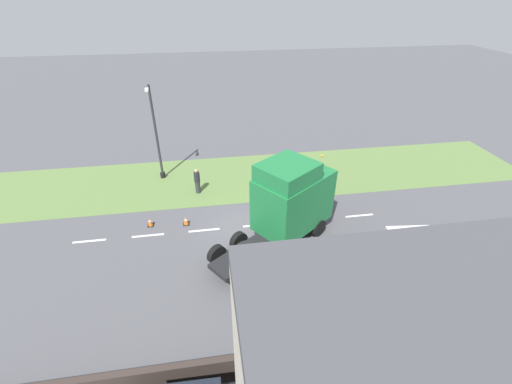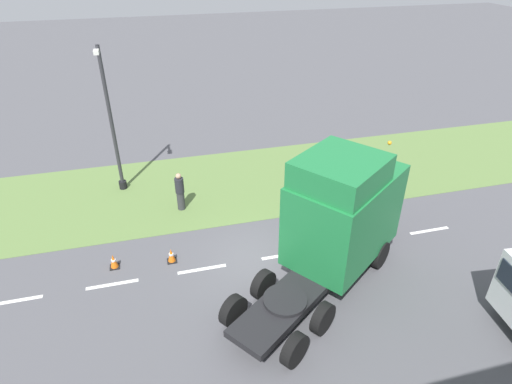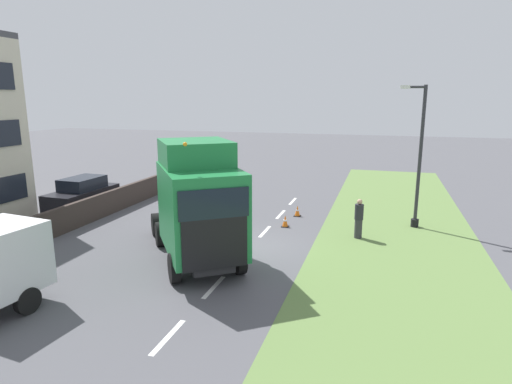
{
  "view_description": "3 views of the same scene",
  "coord_description": "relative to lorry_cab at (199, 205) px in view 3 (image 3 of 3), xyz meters",
  "views": [
    {
      "loc": [
        16.14,
        -1.72,
        12.43
      ],
      "look_at": [
        -1.76,
        1.05,
        1.25
      ],
      "focal_mm": 24.0,
      "sensor_mm": 36.0,
      "label": 1
    },
    {
      "loc": [
        12.23,
        -3.42,
        10.62
      ],
      "look_at": [
        -1.33,
        0.12,
        2.21
      ],
      "focal_mm": 30.0,
      "sensor_mm": 36.0,
      "label": 2
    },
    {
      "loc": [
        -5.19,
        16.45,
        6.2
      ],
      "look_at": [
        -0.59,
        1.13,
        2.69
      ],
      "focal_mm": 30.0,
      "sensor_mm": 36.0,
      "label": 3
    }
  ],
  "objects": [
    {
      "name": "pedestrian",
      "position": [
        -5.53,
        -5.01,
        -1.48
      ],
      "size": [
        0.39,
        0.39,
        1.81
      ],
      "color": "#333338",
      "rests_on": "ground"
    },
    {
      "name": "grass_verge",
      "position": [
        -7.23,
        -2.43,
        -2.36
      ],
      "size": [
        7.0,
        44.0,
        0.01
      ],
      "color": "#607F42",
      "rests_on": "ground"
    },
    {
      "name": "lorry_cab",
      "position": [
        0.0,
        0.0,
        0.0
      ],
      "size": [
        6.31,
        7.3,
        4.84
      ],
      "rotation": [
        0.0,
        0.0,
        0.63
      ],
      "color": "black",
      "rests_on": "ground"
    },
    {
      "name": "traffic_cone_lead",
      "position": [
        -1.98,
        -5.77,
        -2.09
      ],
      "size": [
        0.36,
        0.36,
        0.58
      ],
      "color": "black",
      "rests_on": "ground"
    },
    {
      "name": "lamp_post",
      "position": [
        -8.02,
        -7.57,
        0.72
      ],
      "size": [
        1.3,
        0.37,
        6.81
      ],
      "color": "black",
      "rests_on": "ground"
    },
    {
      "name": "ground_plane",
      "position": [
        -1.23,
        -2.43,
        -2.37
      ],
      "size": [
        120.0,
        120.0,
        0.0
      ],
      "primitive_type": "plane",
      "color": "#515156",
      "rests_on": "ground"
    },
    {
      "name": "lane_markings",
      "position": [
        -1.23,
        -3.13,
        -2.37
      ],
      "size": [
        0.16,
        17.8,
        0.0
      ],
      "color": "white",
      "rests_on": "ground"
    },
    {
      "name": "boundary_wall",
      "position": [
        7.77,
        -2.43,
        -1.74
      ],
      "size": [
        0.25,
        24.0,
        1.27
      ],
      "color": "#382D28",
      "rests_on": "ground"
    },
    {
      "name": "parked_car",
      "position": [
        9.53,
        -5.43,
        -1.43
      ],
      "size": [
        2.05,
        4.33,
        1.91
      ],
      "rotation": [
        0.0,
        0.0,
        -0.03
      ],
      "color": "black",
      "rests_on": "ground"
    },
    {
      "name": "traffic_cone_trailing",
      "position": [
        -2.17,
        -7.86,
        -2.09
      ],
      "size": [
        0.36,
        0.36,
        0.58
      ],
      "color": "black",
      "rests_on": "ground"
    }
  ]
}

